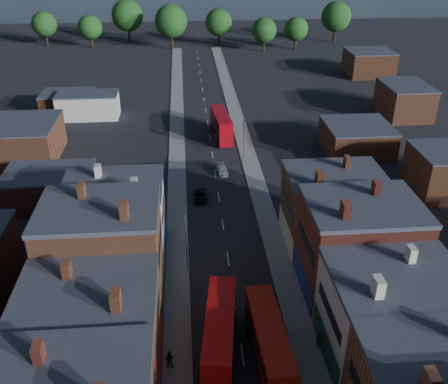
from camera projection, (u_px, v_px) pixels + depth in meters
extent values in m
cube|color=gray|center=(177.00, 192.00, 78.87)|extent=(3.00, 200.00, 0.12)
cube|color=gray|center=(258.00, 189.00, 79.81)|extent=(3.00, 200.00, 0.12)
cylinder|color=slate|center=(186.00, 243.00, 59.60)|extent=(0.16, 0.16, 8.00)
cube|color=slate|center=(185.00, 215.00, 57.67)|extent=(0.25, 0.70, 0.25)
cylinder|color=slate|center=(243.00, 142.00, 86.55)|extent=(0.16, 0.16, 8.00)
cube|color=slate|center=(244.00, 120.00, 84.62)|extent=(0.25, 0.70, 0.25)
cube|color=red|center=(220.00, 335.00, 48.21)|extent=(4.26, 12.19, 4.78)
cube|color=black|center=(220.00, 342.00, 48.65)|extent=(4.19, 11.25, 0.98)
cube|color=black|center=(220.00, 326.00, 47.66)|extent=(4.19, 11.25, 0.98)
cylinder|color=black|center=(203.00, 382.00, 46.00)|extent=(0.47, 1.12, 1.09)
cylinder|color=black|center=(232.00, 384.00, 45.88)|extent=(0.47, 1.12, 1.09)
cylinder|color=black|center=(209.00, 323.00, 52.68)|extent=(0.47, 1.12, 1.09)
cylinder|color=black|center=(235.00, 324.00, 52.57)|extent=(0.47, 1.12, 1.09)
cube|color=#A81509|center=(269.00, 345.00, 47.17)|extent=(3.18, 11.85, 4.70)
cube|color=black|center=(268.00, 351.00, 47.60)|extent=(3.20, 10.91, 0.96)
cube|color=black|center=(269.00, 336.00, 46.63)|extent=(3.20, 10.91, 0.96)
cylinder|color=black|center=(248.00, 334.00, 51.34)|extent=(0.37, 1.08, 1.07)
cylinder|color=black|center=(273.00, 332.00, 51.64)|extent=(0.37, 1.08, 1.07)
cube|color=#9C0612|center=(221.00, 125.00, 97.36)|extent=(3.67, 11.74, 4.62)
cube|color=black|center=(221.00, 129.00, 97.79)|extent=(3.65, 10.83, 0.94)
cube|color=black|center=(221.00, 120.00, 96.83)|extent=(3.65, 10.83, 0.94)
cylinder|color=black|center=(218.00, 143.00, 95.01)|extent=(0.41, 1.07, 1.05)
cylinder|color=black|center=(231.00, 142.00, 95.41)|extent=(0.41, 1.07, 1.05)
cylinder|color=black|center=(212.00, 129.00, 101.39)|extent=(0.41, 1.07, 1.05)
cylinder|color=black|center=(225.00, 128.00, 101.79)|extent=(0.41, 1.07, 1.05)
imported|color=black|center=(200.00, 196.00, 76.78)|extent=(2.03, 4.37, 1.21)
imported|color=silver|center=(222.00, 170.00, 84.66)|extent=(1.99, 4.14, 1.16)
imported|color=#391C17|center=(169.00, 359.00, 47.75)|extent=(1.02, 0.72, 1.91)
imported|color=#504A44|center=(318.00, 339.00, 50.01)|extent=(0.58, 1.16, 1.94)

